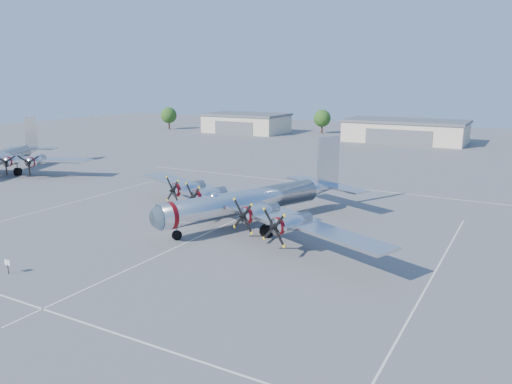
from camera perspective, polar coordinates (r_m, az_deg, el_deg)
The scene contains 9 objects.
ground at distance 52.74m, azimuth -4.04°, elevation -3.99°, with size 260.00×260.00×0.00m, color #5E5E61.
parking_lines at distance 51.35m, azimuth -5.11°, elevation -4.47°, with size 60.00×50.08×0.01m.
hangar_west at distance 144.41m, azimuth -1.11°, elevation 7.91°, with size 22.60×14.60×5.40m.
hangar_center at distance 127.74m, azimuth 16.70°, elevation 6.72°, with size 28.60×14.60×5.40m.
tree_far_west at distance 155.31m, azimuth -9.94°, elevation 8.63°, with size 4.80×4.80×6.64m.
tree_west at distance 142.69m, azimuth 7.57°, elevation 8.35°, with size 4.80×4.80×6.64m.
main_bomber_b29 at distance 53.71m, azimuth -0.43°, elevation -3.64°, with size 38.86×26.58×8.59m, color silver, non-canonical shape.
bomber_west at distance 92.09m, azimuth -27.07°, elevation 1.92°, with size 32.35×22.91×8.55m, color silver, non-canonical shape.
info_placard at distance 44.72m, azimuth -26.53°, elevation -7.39°, with size 0.62×0.07×1.18m.
Camera 1 is at (27.90, -42.06, 15.30)m, focal length 35.00 mm.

